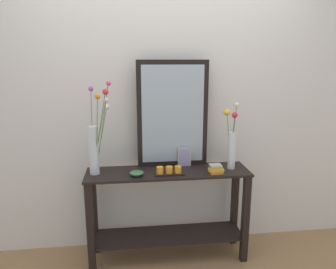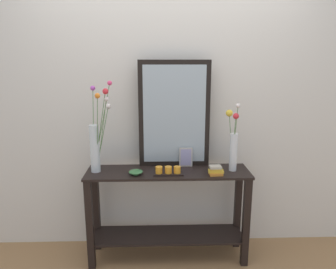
% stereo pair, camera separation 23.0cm
% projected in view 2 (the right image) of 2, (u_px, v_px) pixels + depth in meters
% --- Properties ---
extents(ground_plane, '(7.00, 6.00, 0.02)m').
position_uv_depth(ground_plane, '(168.00, 257.00, 2.85)').
color(ground_plane, '#997047').
extents(wall_back, '(6.40, 0.08, 2.70)m').
position_uv_depth(wall_back, '(167.00, 101.00, 2.83)').
color(wall_back, silver).
rests_on(wall_back, ground).
extents(console_table, '(1.36, 0.36, 0.80)m').
position_uv_depth(console_table, '(168.00, 206.00, 2.74)').
color(console_table, black).
rests_on(console_table, ground).
extents(mirror_leaning, '(0.61, 0.03, 0.91)m').
position_uv_depth(mirror_leaning, '(174.00, 114.00, 2.71)').
color(mirror_leaning, black).
rests_on(mirror_leaning, console_table).
extents(tall_vase_left, '(0.20, 0.22, 0.75)m').
position_uv_depth(tall_vase_left, '(96.00, 141.00, 2.59)').
color(tall_vase_left, silver).
rests_on(tall_vase_left, console_table).
extents(vase_right, '(0.09, 0.19, 0.57)m').
position_uv_depth(vase_right, '(233.00, 144.00, 2.63)').
color(vase_right, silver).
rests_on(vase_right, console_table).
extents(candle_tray, '(0.24, 0.09, 0.07)m').
position_uv_depth(candle_tray, '(168.00, 171.00, 2.58)').
color(candle_tray, black).
rests_on(candle_tray, console_table).
extents(picture_frame_small, '(0.11, 0.01, 0.17)m').
position_uv_depth(picture_frame_small, '(186.00, 157.00, 2.76)').
color(picture_frame_small, '#B7B2AD').
rests_on(picture_frame_small, console_table).
extents(decorative_bowl, '(0.11, 0.11, 0.04)m').
position_uv_depth(decorative_bowl, '(136.00, 172.00, 2.57)').
color(decorative_bowl, '#38703D').
rests_on(decorative_bowl, console_table).
extents(book_stack, '(0.13, 0.10, 0.08)m').
position_uv_depth(book_stack, '(216.00, 170.00, 2.57)').
color(book_stack, orange).
rests_on(book_stack, console_table).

